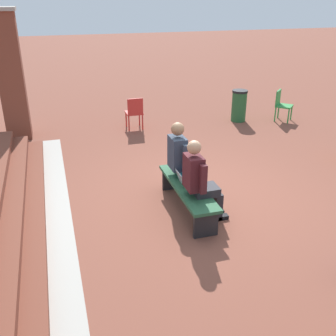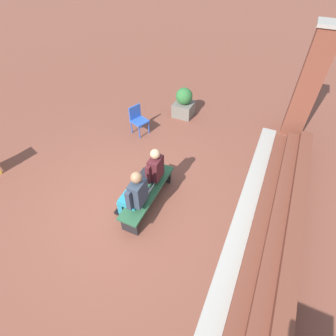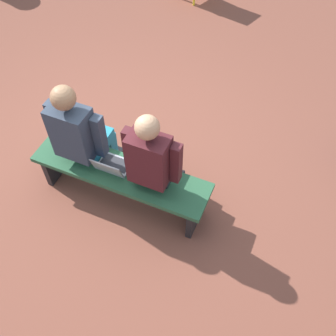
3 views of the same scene
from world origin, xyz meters
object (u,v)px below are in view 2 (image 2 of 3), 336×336
Objects in this scene: person_student at (152,171)px; planter at (184,103)px; person_adult at (134,195)px; plastic_chair_by_pillar at (138,118)px; bench at (148,194)px; laptop at (146,192)px.

planter is (-3.40, -0.60, -0.28)m from person_student.
person_adult is 3.13m from plastic_chair_by_pillar.
planter is at bearing 148.34° from plastic_chair_by_pillar.
bench is 2.14× the size of plastic_chair_by_pillar.
laptop is at bearing 10.59° from person_student.
laptop is at bearing 32.92° from plastic_chair_by_pillar.
person_adult is 0.42m from laptop.
plastic_chair_by_pillar is (-2.75, -1.47, -0.25)m from person_adult.
person_adult is 1.64× the size of plastic_chair_by_pillar.
person_student reaches higher than planter.
bench is 3.80m from planter.
laptop is at bearing 8.67° from bench.
person_student reaches higher than bench.
person_adult is at bearing -9.35° from bench.
plastic_chair_by_pillar is at bearing -143.27° from person_student.
person_student is (-0.35, -0.07, 0.36)m from bench.
laptop is 0.38× the size of plastic_chair_by_pillar.
person_adult is at bearing -0.17° from person_student.
planter is at bearing -169.87° from laptop.
person_student is 1.43× the size of planter.
bench is 0.50m from person_student.
bench is at bearing 10.16° from planter.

